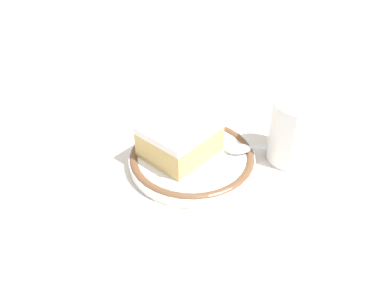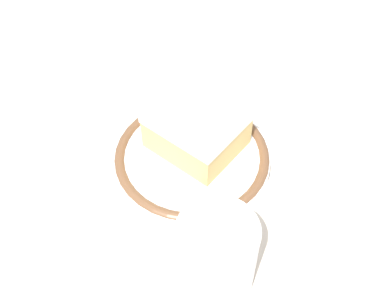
# 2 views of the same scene
# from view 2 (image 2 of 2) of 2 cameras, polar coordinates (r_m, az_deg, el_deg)

# --- Properties ---
(ground_plane) EXTENTS (2.40, 2.40, 0.00)m
(ground_plane) POSITION_cam_2_polar(r_m,az_deg,el_deg) (0.60, -2.05, -5.02)
(ground_plane) COLOR #B7B2A8
(placemat) EXTENTS (0.40, 0.37, 0.00)m
(placemat) POSITION_cam_2_polar(r_m,az_deg,el_deg) (0.60, -2.05, -4.98)
(placemat) COLOR beige
(placemat) RESTS_ON ground_plane
(plate) EXTENTS (0.18, 0.18, 0.02)m
(plate) POSITION_cam_2_polar(r_m,az_deg,el_deg) (0.61, 0.00, -1.56)
(plate) COLOR white
(plate) RESTS_ON placemat
(cake_slice) EXTENTS (0.12, 0.12, 0.05)m
(cake_slice) POSITION_cam_2_polar(r_m,az_deg,el_deg) (0.60, 0.52, 1.60)
(cake_slice) COLOR #DBB76B
(cake_slice) RESTS_ON plate
(spoon) EXTENTS (0.05, 0.12, 0.01)m
(spoon) POSITION_cam_2_polar(r_m,az_deg,el_deg) (0.55, 1.45, -7.66)
(spoon) COLOR silver
(spoon) RESTS_ON plate
(cup) EXTENTS (0.07, 0.07, 0.09)m
(cup) POSITION_cam_2_polar(r_m,az_deg,el_deg) (0.50, 2.59, -12.33)
(cup) COLOR white
(cup) RESTS_ON placemat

